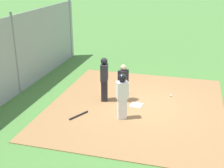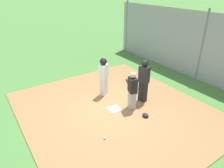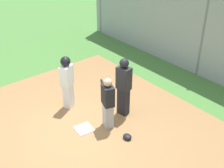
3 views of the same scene
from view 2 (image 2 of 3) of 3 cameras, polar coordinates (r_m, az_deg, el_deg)
name	(u,v)px [view 2 (image 2 of 3)]	position (r m, az deg, el deg)	size (l,w,h in m)	color
ground_plane	(114,110)	(7.84, 0.64, -7.17)	(140.00, 140.00, 0.00)	#477A38
dirt_infield	(114,109)	(7.83, 0.64, -7.08)	(7.20, 6.40, 0.03)	olive
home_plate	(114,109)	(7.82, 0.64, -6.93)	(0.44, 0.44, 0.02)	white
catcher	(132,90)	(7.55, 5.68, -1.78)	(0.44, 0.37, 1.48)	#9E9EA3
umpire	(144,80)	(8.02, 8.80, 1.09)	(0.42, 0.32, 1.74)	black
runner	(104,75)	(8.38, -2.35, 2.65)	(0.41, 0.46, 1.63)	silver
baseball_bat	(128,83)	(9.74, 4.47, 0.30)	(0.06, 0.06, 0.86)	black
catcher_mask	(146,115)	(7.48, 9.30, -8.57)	(0.24, 0.20, 0.12)	black
baseball	(105,138)	(6.49, -2.04, -14.80)	(0.07, 0.07, 0.07)	white
backstop_fence	(202,47)	(10.60, 23.73, 9.29)	(12.00, 0.10, 3.35)	#93999E
parked_car_dark	(171,31)	(18.67, 16.16, 13.97)	(4.37, 2.26, 1.28)	black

